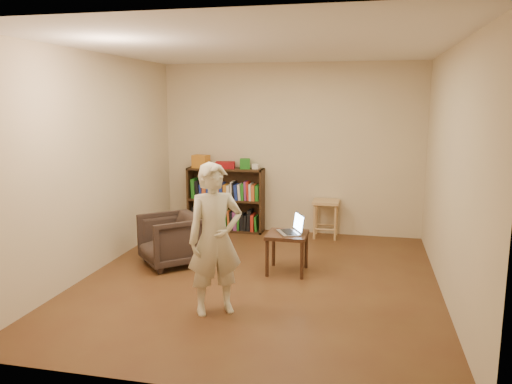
% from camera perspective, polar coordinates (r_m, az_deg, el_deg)
% --- Properties ---
extents(floor, '(4.50, 4.50, 0.00)m').
position_cam_1_polar(floor, '(5.82, 0.35, -10.06)').
color(floor, '#4B2918').
rests_on(floor, ground).
extents(ceiling, '(4.50, 4.50, 0.00)m').
position_cam_1_polar(ceiling, '(5.49, 0.38, 16.30)').
color(ceiling, white).
rests_on(ceiling, wall_back).
extents(wall_back, '(4.00, 0.00, 4.00)m').
position_cam_1_polar(wall_back, '(7.71, 3.94, 4.90)').
color(wall_back, '#C2B093').
rests_on(wall_back, floor).
extents(wall_left, '(0.00, 4.50, 4.50)m').
position_cam_1_polar(wall_left, '(6.24, -17.91, 3.13)').
color(wall_left, '#C2B093').
rests_on(wall_left, floor).
extents(wall_right, '(0.00, 4.50, 4.50)m').
position_cam_1_polar(wall_right, '(5.45, 21.39, 1.92)').
color(wall_right, '#C2B093').
rests_on(wall_right, floor).
extents(bookshelf, '(1.20, 0.30, 1.00)m').
position_cam_1_polar(bookshelf, '(7.90, -3.44, -1.28)').
color(bookshelf, black).
rests_on(bookshelf, floor).
extents(box_yellow, '(0.27, 0.22, 0.20)m').
position_cam_1_polar(box_yellow, '(7.86, -6.31, 3.50)').
color(box_yellow, '#C17522').
rests_on(box_yellow, bookshelf).
extents(red_cloth, '(0.33, 0.27, 0.10)m').
position_cam_1_polar(red_cloth, '(7.77, -3.55, 3.09)').
color(red_cloth, maroon).
rests_on(red_cloth, bookshelf).
extents(box_green, '(0.18, 0.18, 0.15)m').
position_cam_1_polar(box_green, '(7.70, -1.27, 3.25)').
color(box_green, '#1F6C1C').
rests_on(box_green, bookshelf).
extents(box_white, '(0.10, 0.10, 0.08)m').
position_cam_1_polar(box_white, '(7.69, -0.03, 2.95)').
color(box_white, silver).
rests_on(box_white, bookshelf).
extents(stool, '(0.39, 0.39, 0.56)m').
position_cam_1_polar(stool, '(7.55, 8.00, -1.78)').
color(stool, tan).
rests_on(stool, floor).
extents(armchair, '(0.98, 0.98, 0.64)m').
position_cam_1_polar(armchair, '(6.36, -9.66, -5.41)').
color(armchair, '#312621').
rests_on(armchair, floor).
extents(side_table, '(0.47, 0.47, 0.48)m').
position_cam_1_polar(side_table, '(5.98, 3.59, -5.48)').
color(side_table, black).
rests_on(side_table, floor).
extents(laptop, '(0.37, 0.40, 0.24)m').
position_cam_1_polar(laptop, '(5.96, 4.24, -4.17)').
color(laptop, '#A7A7AB').
rests_on(laptop, side_table).
extents(person, '(0.64, 0.58, 1.47)m').
position_cam_1_polar(person, '(4.79, -4.70, -5.40)').
color(person, beige).
rests_on(person, floor).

